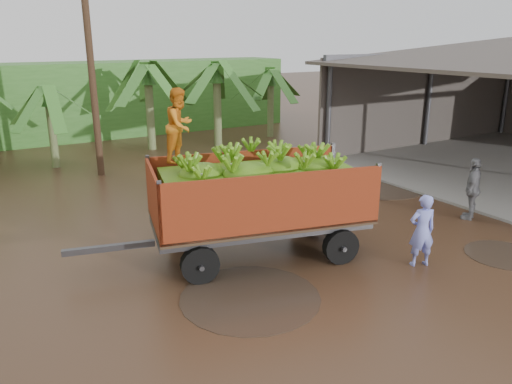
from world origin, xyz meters
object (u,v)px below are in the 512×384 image
(banana_trailer, at_px, (258,195))
(man_grey, at_px, (473,189))
(utility_pole, at_px, (91,68))
(man_blue, at_px, (422,230))

(banana_trailer, relative_size, man_grey, 3.90)
(utility_pole, bearing_deg, banana_trailer, -82.14)
(banana_trailer, distance_m, man_grey, 6.27)
(banana_trailer, bearing_deg, man_grey, 4.75)
(banana_trailer, bearing_deg, utility_pole, 111.91)
(man_blue, xyz_separation_m, utility_pole, (-3.90, 11.11, 2.93))
(banana_trailer, xyz_separation_m, man_blue, (2.69, -2.31, -0.62))
(man_blue, distance_m, man_grey, 3.71)
(man_grey, height_order, utility_pole, utility_pole)
(utility_pole, bearing_deg, man_blue, -70.65)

